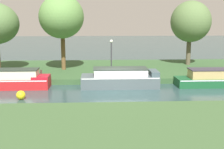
{
  "coord_description": "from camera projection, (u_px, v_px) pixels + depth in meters",
  "views": [
    {
      "loc": [
        -1.28,
        -19.31,
        4.87
      ],
      "look_at": [
        -0.27,
        1.2,
        0.9
      ],
      "focal_mm": 47.6,
      "sensor_mm": 36.0,
      "label": 1
    }
  ],
  "objects": [
    {
      "name": "ground_plane",
      "position": [
        117.0,
        91.0,
        19.92
      ],
      "size": [
        120.0,
        120.0,
        0.0
      ],
      "primitive_type": "plane",
      "color": "#2B4345"
    },
    {
      "name": "riverbank_far",
      "position": [
        112.0,
        70.0,
        26.75
      ],
      "size": [
        72.0,
        10.0,
        0.4
      ],
      "primitive_type": "cube",
      "color": "#33542E",
      "rests_on": "ground_plane"
    },
    {
      "name": "forest_barge",
      "position": [
        210.0,
        79.0,
        21.33
      ],
      "size": [
        4.73,
        1.74,
        1.25
      ],
      "color": "#18512B",
      "rests_on": "ground_plane"
    },
    {
      "name": "mooring_post_near",
      "position": [
        41.0,
        74.0,
        21.89
      ],
      "size": [
        0.14,
        0.14,
        0.66
      ],
      "primitive_type": "cylinder",
      "color": "#49352A",
      "rests_on": "riverbank_far"
    },
    {
      "name": "willow_tree_right",
      "position": [
        191.0,
        22.0,
        27.53
      ],
      "size": [
        3.69,
        3.99,
        5.99
      ],
      "color": "brown",
      "rests_on": "riverbank_far"
    },
    {
      "name": "riverbank_near",
      "position": [
        133.0,
        145.0,
        11.06
      ],
      "size": [
        72.0,
        10.0,
        0.4
      ],
      "primitive_type": "cube",
      "color": "#395730",
      "rests_on": "ground_plane"
    },
    {
      "name": "lamp_post",
      "position": [
        111.0,
        53.0,
        23.29
      ],
      "size": [
        0.24,
        0.24,
        2.75
      ],
      "color": "#333338",
      "rests_on": "riverbank_far"
    },
    {
      "name": "willow_tree_centre",
      "position": [
        62.0,
        17.0,
        24.58
      ],
      "size": [
        3.7,
        4.64,
        6.32
      ],
      "color": "brown",
      "rests_on": "riverbank_far"
    },
    {
      "name": "red_cruiser",
      "position": [
        6.0,
        80.0,
        20.62
      ],
      "size": [
        6.29,
        1.65,
        1.35
      ],
      "color": "#B31C1F",
      "rests_on": "ground_plane"
    },
    {
      "name": "channel_buoy",
      "position": [
        21.0,
        95.0,
        17.82
      ],
      "size": [
        0.55,
        0.55,
        0.55
      ],
      "primitive_type": "sphere",
      "color": "yellow",
      "rests_on": "ground_plane"
    },
    {
      "name": "slate_narrowboat",
      "position": [
        121.0,
        78.0,
        21.0
      ],
      "size": [
        5.42,
        1.95,
        1.37
      ],
      "color": "#475457",
      "rests_on": "ground_plane"
    }
  ]
}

